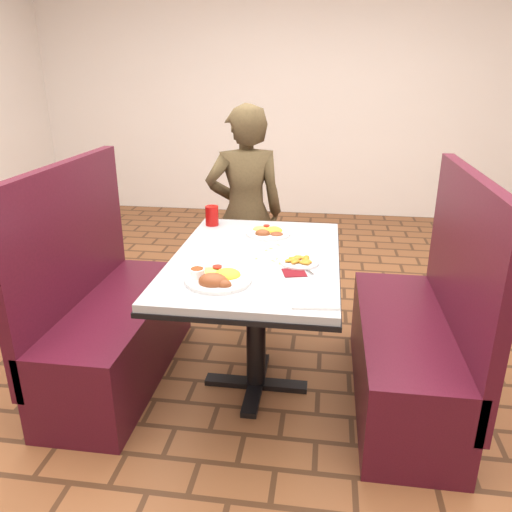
{
  "coord_description": "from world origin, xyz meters",
  "views": [
    {
      "loc": [
        0.32,
        -2.25,
        1.61
      ],
      "look_at": [
        0.0,
        0.0,
        0.75
      ],
      "focal_mm": 35.0,
      "sensor_mm": 36.0,
      "label": 1
    }
  ],
  "objects_px": {
    "plantain_plate": "(299,261)",
    "booth_bench_right": "(415,343)",
    "booth_bench_left": "(109,322)",
    "diner_person": "(245,214)",
    "dining_table": "(256,274)",
    "red_tumbler": "(212,216)",
    "far_dinner_plate": "(268,231)",
    "near_dinner_plate": "(217,275)"
  },
  "relations": [
    {
      "from": "near_dinner_plate",
      "to": "booth_bench_right",
      "type": "bearing_deg",
      "value": 20.07
    },
    {
      "from": "diner_person",
      "to": "booth_bench_left",
      "type": "bearing_deg",
      "value": 38.88
    },
    {
      "from": "booth_bench_right",
      "to": "near_dinner_plate",
      "type": "height_order",
      "value": "booth_bench_right"
    },
    {
      "from": "booth_bench_right",
      "to": "plantain_plate",
      "type": "height_order",
      "value": "booth_bench_right"
    },
    {
      "from": "diner_person",
      "to": "far_dinner_plate",
      "type": "distance_m",
      "value": 0.59
    },
    {
      "from": "plantain_plate",
      "to": "red_tumbler",
      "type": "xyz_separation_m",
      "value": [
        -0.54,
        0.54,
        0.05
      ]
    },
    {
      "from": "diner_person",
      "to": "plantain_plate",
      "type": "relative_size",
      "value": 7.8
    },
    {
      "from": "booth_bench_left",
      "to": "plantain_plate",
      "type": "distance_m",
      "value": 1.1
    },
    {
      "from": "near_dinner_plate",
      "to": "red_tumbler",
      "type": "relative_size",
      "value": 2.51
    },
    {
      "from": "near_dinner_plate",
      "to": "plantain_plate",
      "type": "height_order",
      "value": "near_dinner_plate"
    },
    {
      "from": "booth_bench_right",
      "to": "plantain_plate",
      "type": "xyz_separation_m",
      "value": [
        -0.58,
        -0.07,
        0.43
      ]
    },
    {
      "from": "dining_table",
      "to": "diner_person",
      "type": "relative_size",
      "value": 0.86
    },
    {
      "from": "booth_bench_right",
      "to": "diner_person",
      "type": "xyz_separation_m",
      "value": [
        -1.0,
        0.89,
        0.38
      ]
    },
    {
      "from": "plantain_plate",
      "to": "booth_bench_right",
      "type": "bearing_deg",
      "value": 6.96
    },
    {
      "from": "red_tumbler",
      "to": "booth_bench_left",
      "type": "bearing_deg",
      "value": -135.02
    },
    {
      "from": "dining_table",
      "to": "booth_bench_left",
      "type": "height_order",
      "value": "booth_bench_left"
    },
    {
      "from": "diner_person",
      "to": "far_dinner_plate",
      "type": "relative_size",
      "value": 5.87
    },
    {
      "from": "booth_bench_right",
      "to": "diner_person",
      "type": "relative_size",
      "value": 0.85
    },
    {
      "from": "diner_person",
      "to": "far_dinner_plate",
      "type": "bearing_deg",
      "value": 94.58
    },
    {
      "from": "booth_bench_left",
      "to": "booth_bench_right",
      "type": "height_order",
      "value": "same"
    },
    {
      "from": "dining_table",
      "to": "red_tumbler",
      "type": "bearing_deg",
      "value": 124.63
    },
    {
      "from": "plantain_plate",
      "to": "diner_person",
      "type": "bearing_deg",
      "value": 113.27
    },
    {
      "from": "booth_bench_left",
      "to": "red_tumbler",
      "type": "distance_m",
      "value": 0.82
    },
    {
      "from": "booth_bench_right",
      "to": "red_tumbler",
      "type": "bearing_deg",
      "value": 157.23
    },
    {
      "from": "booth_bench_left",
      "to": "far_dinner_plate",
      "type": "xyz_separation_m",
      "value": [
        0.82,
        0.34,
        0.44
      ]
    },
    {
      "from": "booth_bench_left",
      "to": "plantain_plate",
      "type": "bearing_deg",
      "value": -4.01
    },
    {
      "from": "far_dinner_plate",
      "to": "booth_bench_left",
      "type": "bearing_deg",
      "value": -157.17
    },
    {
      "from": "booth_bench_left",
      "to": "far_dinner_plate",
      "type": "distance_m",
      "value": 0.99
    },
    {
      "from": "booth_bench_left",
      "to": "plantain_plate",
      "type": "relative_size",
      "value": 6.63
    },
    {
      "from": "dining_table",
      "to": "red_tumbler",
      "type": "xyz_separation_m",
      "value": [
        -0.33,
        0.47,
        0.15
      ]
    },
    {
      "from": "booth_bench_left",
      "to": "diner_person",
      "type": "xyz_separation_m",
      "value": [
        0.6,
        0.89,
        0.38
      ]
    },
    {
      "from": "booth_bench_left",
      "to": "dining_table",
      "type": "bearing_deg",
      "value": 0.0
    },
    {
      "from": "booth_bench_right",
      "to": "far_dinner_plate",
      "type": "height_order",
      "value": "booth_bench_right"
    },
    {
      "from": "far_dinner_plate",
      "to": "near_dinner_plate",
      "type": "bearing_deg",
      "value": -101.7
    },
    {
      "from": "far_dinner_plate",
      "to": "plantain_plate",
      "type": "distance_m",
      "value": 0.46
    },
    {
      "from": "booth_bench_left",
      "to": "booth_bench_right",
      "type": "distance_m",
      "value": 1.6
    },
    {
      "from": "dining_table",
      "to": "diner_person",
      "type": "distance_m",
      "value": 0.92
    },
    {
      "from": "dining_table",
      "to": "booth_bench_left",
      "type": "relative_size",
      "value": 1.01
    },
    {
      "from": "booth_bench_right",
      "to": "dining_table",
      "type": "bearing_deg",
      "value": 180.0
    },
    {
      "from": "booth_bench_right",
      "to": "far_dinner_plate",
      "type": "relative_size",
      "value": 4.99
    },
    {
      "from": "diner_person",
      "to": "plantain_plate",
      "type": "xyz_separation_m",
      "value": [
        0.41,
        -0.96,
        0.06
      ]
    },
    {
      "from": "dining_table",
      "to": "diner_person",
      "type": "height_order",
      "value": "diner_person"
    }
  ]
}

